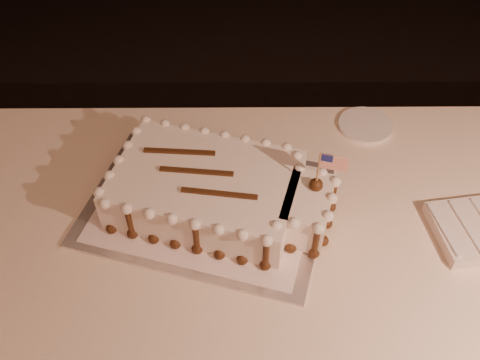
{
  "coord_description": "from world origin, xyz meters",
  "views": [
    {
      "loc": [
        -0.06,
        -0.21,
        1.74
      ],
      "look_at": [
        -0.06,
        0.63,
        0.84
      ],
      "focal_mm": 40.0,
      "sensor_mm": 36.0,
      "label": 1
    }
  ],
  "objects_px": {
    "banquet_table": "(260,296)",
    "sheet_cake": "(218,191)",
    "side_plate": "(365,125)",
    "cake_board": "(207,204)"
  },
  "relations": [
    {
      "from": "cake_board",
      "to": "sheet_cake",
      "type": "height_order",
      "value": "sheet_cake"
    },
    {
      "from": "banquet_table",
      "to": "cake_board",
      "type": "relative_size",
      "value": 4.29
    },
    {
      "from": "banquet_table",
      "to": "sheet_cake",
      "type": "distance_m",
      "value": 0.45
    },
    {
      "from": "sheet_cake",
      "to": "side_plate",
      "type": "bearing_deg",
      "value": 35.89
    },
    {
      "from": "sheet_cake",
      "to": "side_plate",
      "type": "relative_size",
      "value": 3.72
    },
    {
      "from": "cake_board",
      "to": "sheet_cake",
      "type": "xyz_separation_m",
      "value": [
        0.03,
        -0.01,
        0.06
      ]
    },
    {
      "from": "banquet_table",
      "to": "side_plate",
      "type": "height_order",
      "value": "side_plate"
    },
    {
      "from": "banquet_table",
      "to": "cake_board",
      "type": "xyz_separation_m",
      "value": [
        -0.14,
        0.03,
        0.38
      ]
    },
    {
      "from": "cake_board",
      "to": "sheet_cake",
      "type": "bearing_deg",
      "value": 0.14
    },
    {
      "from": "banquet_table",
      "to": "cake_board",
      "type": "distance_m",
      "value": 0.4
    }
  ]
}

